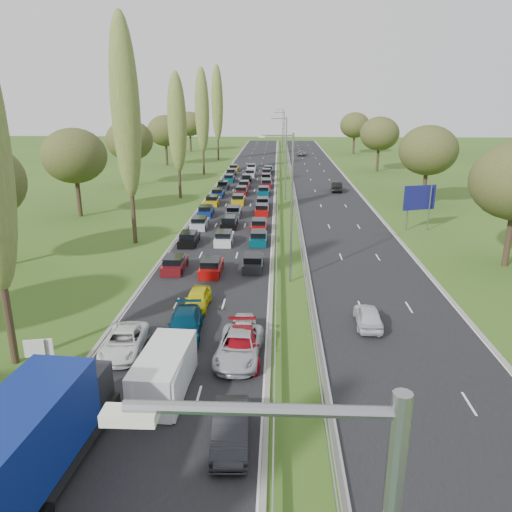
{
  "coord_description": "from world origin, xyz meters",
  "views": [
    {
      "loc": [
        3.4,
        4.22,
        14.41
      ],
      "look_at": [
        1.58,
        45.17,
        1.5
      ],
      "focal_mm": 35.0,
      "sensor_mm": 36.0,
      "label": 1
    }
  ],
  "objects_px": {
    "info_sign": "(39,352)",
    "direction_sign": "(419,200)",
    "blue_lorry": "(33,439)",
    "white_van_rear": "(165,369)",
    "near_car_2": "(124,342)",
    "white_van_front": "(166,373)"
  },
  "relations": [
    {
      "from": "info_sign",
      "to": "direction_sign",
      "type": "relative_size",
      "value": 0.4
    },
    {
      "from": "blue_lorry",
      "to": "direction_sign",
      "type": "bearing_deg",
      "value": 62.76
    },
    {
      "from": "white_van_rear",
      "to": "direction_sign",
      "type": "bearing_deg",
      "value": 61.0
    },
    {
      "from": "blue_lorry",
      "to": "direction_sign",
      "type": "height_order",
      "value": "direction_sign"
    },
    {
      "from": "near_car_2",
      "to": "white_van_front",
      "type": "relative_size",
      "value": 0.94
    },
    {
      "from": "info_sign",
      "to": "white_van_rear",
      "type": "bearing_deg",
      "value": -9.2
    },
    {
      "from": "info_sign",
      "to": "direction_sign",
      "type": "bearing_deg",
      "value": 48.74
    },
    {
      "from": "white_van_rear",
      "to": "white_van_front",
      "type": "bearing_deg",
      "value": -60.92
    },
    {
      "from": "white_van_rear",
      "to": "info_sign",
      "type": "distance_m",
      "value": 7.23
    },
    {
      "from": "near_car_2",
      "to": "white_van_rear",
      "type": "height_order",
      "value": "white_van_rear"
    },
    {
      "from": "white_van_front",
      "to": "direction_sign",
      "type": "height_order",
      "value": "direction_sign"
    },
    {
      "from": "white_van_front",
      "to": "white_van_rear",
      "type": "height_order",
      "value": "white_van_rear"
    },
    {
      "from": "info_sign",
      "to": "white_van_front",
      "type": "bearing_deg",
      "value": -10.42
    },
    {
      "from": "near_car_2",
      "to": "info_sign",
      "type": "height_order",
      "value": "info_sign"
    },
    {
      "from": "white_van_front",
      "to": "info_sign",
      "type": "xyz_separation_m",
      "value": [
        -7.21,
        1.33,
        0.3
      ]
    },
    {
      "from": "blue_lorry",
      "to": "info_sign",
      "type": "height_order",
      "value": "blue_lorry"
    },
    {
      "from": "white_van_front",
      "to": "white_van_rear",
      "type": "distance_m",
      "value": 0.2
    },
    {
      "from": "near_car_2",
      "to": "direction_sign",
      "type": "distance_m",
      "value": 39.3
    },
    {
      "from": "near_car_2",
      "to": "white_van_front",
      "type": "xyz_separation_m",
      "value": [
        3.41,
        -3.96,
        0.38
      ]
    },
    {
      "from": "white_van_front",
      "to": "direction_sign",
      "type": "bearing_deg",
      "value": 58.17
    },
    {
      "from": "near_car_2",
      "to": "white_van_rear",
      "type": "xyz_separation_m",
      "value": [
        3.33,
        -3.79,
        0.45
      ]
    },
    {
      "from": "white_van_front",
      "to": "info_sign",
      "type": "bearing_deg",
      "value": 170.06
    }
  ]
}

